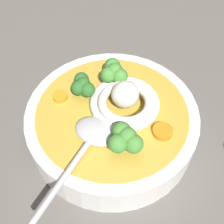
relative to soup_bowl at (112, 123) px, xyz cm
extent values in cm
cube|color=#5B5651|center=(-2.49, -2.10, -5.10)|extent=(106.63, 106.63, 4.19)
cylinder|color=white|center=(0.00, 0.00, -0.10)|extent=(25.16, 25.16, 5.82)
cylinder|color=gold|center=(0.00, 0.00, 0.14)|extent=(22.14, 22.14, 5.35)
torus|color=silver|center=(0.26, 2.15, 3.52)|extent=(10.20, 10.20, 1.41)
torus|color=silver|center=(0.92, 1.71, 4.64)|extent=(10.92, 10.92, 1.27)
sphere|color=silver|center=(0.26, 2.15, 5.34)|extent=(3.95, 3.95, 3.95)
ellipsoid|color=#B7B7BC|center=(1.72, -4.05, 3.61)|extent=(7.24, 6.40, 1.60)
cylinder|color=#B7B7BC|center=(4.66, -10.95, 3.61)|extent=(6.61, 14.12, 0.80)
cylinder|color=#7A9E60|center=(-4.36, 3.95, 3.47)|extent=(1.23, 1.23, 1.32)
sphere|color=#478938|center=(-4.36, 3.95, 5.35)|extent=(2.42, 2.42, 2.42)
sphere|color=#478938|center=(-3.15, 3.95, 5.13)|extent=(2.42, 2.42, 2.42)
sphere|color=#478938|center=(-5.47, 4.39, 5.24)|extent=(2.42, 2.42, 2.42)
sphere|color=#478938|center=(-4.36, 2.74, 5.17)|extent=(2.42, 2.42, 2.42)
cylinder|color=#7A9E60|center=(-5.20, -1.23, 3.41)|extent=(1.11, 1.11, 1.19)
sphere|color=#2D6628|center=(-5.20, -1.23, 5.09)|extent=(2.18, 2.18, 2.18)
sphere|color=#2D6628|center=(-4.11, -1.23, 4.89)|extent=(2.18, 2.18, 2.18)
sphere|color=#2D6628|center=(-6.19, -0.83, 4.99)|extent=(2.18, 2.18, 2.18)
sphere|color=#2D6628|center=(-5.20, -2.32, 4.93)|extent=(2.18, 2.18, 2.18)
cylinder|color=#7A9E60|center=(5.74, -2.39, 3.49)|extent=(1.26, 1.26, 1.35)
sphere|color=#478938|center=(5.74, -2.39, 5.41)|extent=(2.48, 2.48, 2.48)
sphere|color=#478938|center=(6.99, -2.39, 5.18)|extent=(2.48, 2.48, 2.48)
sphere|color=#478938|center=(4.61, -1.94, 5.30)|extent=(2.48, 2.48, 2.48)
sphere|color=#478938|center=(5.74, -3.63, 5.23)|extent=(2.48, 2.48, 2.48)
cylinder|color=orange|center=(-6.86, -4.40, 3.18)|extent=(2.18, 2.18, 0.74)
cylinder|color=orange|center=(7.08, 3.15, 3.20)|extent=(2.76, 2.76, 0.78)
camera|label=1|loc=(20.53, -16.18, 36.83)|focal=47.81mm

